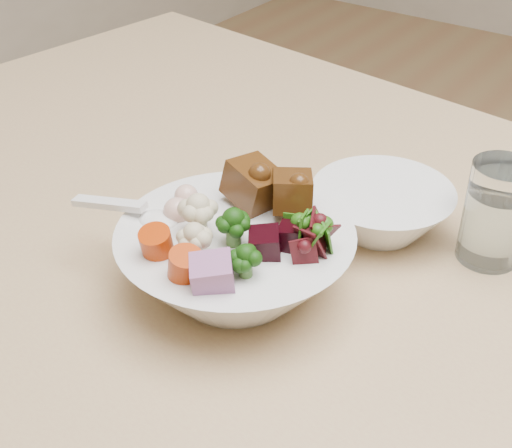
% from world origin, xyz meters
% --- Properties ---
extents(dining_table, '(1.84, 1.19, 0.81)m').
position_xyz_m(dining_table, '(-0.30, -0.20, 0.73)').
color(dining_table, tan).
rests_on(dining_table, ground).
extents(food_bowl, '(0.22, 0.22, 0.12)m').
position_xyz_m(food_bowl, '(-0.49, -0.20, 0.85)').
color(food_bowl, white).
rests_on(food_bowl, dining_table).
extents(soup_spoon, '(0.12, 0.05, 0.02)m').
position_xyz_m(soup_spoon, '(-0.57, -0.23, 0.87)').
color(soup_spoon, white).
rests_on(soup_spoon, food_bowl).
extents(water_glass, '(0.06, 0.06, 0.10)m').
position_xyz_m(water_glass, '(-0.32, -0.01, 0.86)').
color(water_glass, white).
rests_on(water_glass, dining_table).
extents(side_bowl, '(0.15, 0.15, 0.05)m').
position_xyz_m(side_bowl, '(-0.43, -0.03, 0.83)').
color(side_bowl, white).
rests_on(side_bowl, dining_table).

